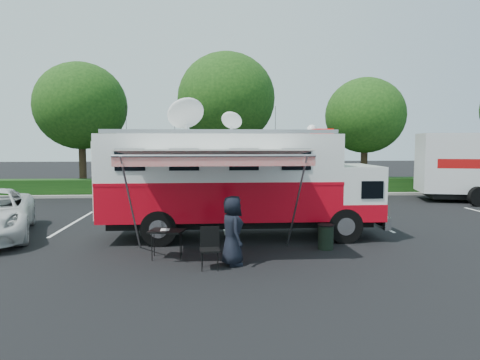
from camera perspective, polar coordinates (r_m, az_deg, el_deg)
name	(u,v)px	position (r m, az deg, el deg)	size (l,w,h in m)	color
ground_plane	(241,237)	(14.69, 0.14, -7.58)	(120.00, 120.00, 0.00)	black
back_border	(245,114)	(27.35, 0.61, 8.79)	(60.00, 6.14, 8.87)	#9E998E
stall_lines	(224,221)	(17.60, -2.20, -5.46)	(24.12, 5.50, 0.01)	silver
command_truck	(239,181)	(14.39, -0.18, -0.15)	(9.27, 2.55, 4.45)	black
awning	(215,155)	(11.65, -3.41, 3.36)	(5.06, 2.62, 3.06)	silver
person	(232,265)	(11.43, -1.02, -11.25)	(0.89, 0.58, 1.83)	black
folding_table	(167,232)	(12.08, -9.75, -6.81)	(1.06, 0.86, 0.79)	black
folding_chair	(210,244)	(11.06, -4.05, -8.49)	(0.53, 0.55, 1.05)	black
trash_bin	(326,237)	(13.21, 11.37, -7.42)	(0.50, 0.50, 0.75)	black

